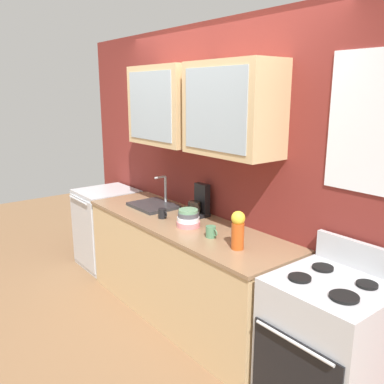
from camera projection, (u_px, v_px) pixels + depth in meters
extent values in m
plane|color=brown|center=(183.00, 314.00, 3.72)|extent=(10.00, 10.00, 0.00)
cube|color=maroon|center=(216.00, 172.00, 3.65)|extent=(4.31, 0.10, 2.54)
cube|color=tan|center=(167.00, 106.00, 3.70)|extent=(0.78, 0.36, 0.70)
cube|color=#9EADB7|center=(150.00, 106.00, 3.59)|extent=(0.66, 0.01, 0.59)
cube|color=tan|center=(233.00, 109.00, 3.04)|extent=(0.78, 0.36, 0.70)
cube|color=#9EADB7|center=(214.00, 110.00, 2.93)|extent=(0.66, 0.01, 0.59)
cube|color=white|center=(372.00, 123.00, 2.40)|extent=(0.57, 0.01, 0.85)
cube|color=tan|center=(183.00, 270.00, 3.62)|extent=(2.21, 0.65, 0.86)
cube|color=#8C6B4C|center=(182.00, 223.00, 3.51)|extent=(2.23, 0.67, 0.03)
cube|color=silver|center=(327.00, 349.00, 2.50)|extent=(0.65, 0.62, 0.89)
cube|color=black|center=(293.00, 381.00, 2.32)|extent=(0.60, 0.01, 0.53)
cylinder|color=silver|center=(292.00, 342.00, 2.24)|extent=(0.52, 0.02, 0.02)
cube|color=silver|center=(361.00, 256.00, 2.54)|extent=(0.62, 0.04, 0.18)
cylinder|color=black|center=(300.00, 278.00, 2.43)|extent=(0.14, 0.14, 0.02)
cylinder|color=black|center=(344.00, 297.00, 2.20)|extent=(0.16, 0.16, 0.02)
cylinder|color=black|center=(323.00, 268.00, 2.57)|extent=(0.13, 0.13, 0.02)
cylinder|color=black|center=(367.00, 285.00, 2.34)|extent=(0.12, 0.12, 0.02)
cube|color=#2D2D30|center=(153.00, 206.00, 3.94)|extent=(0.43, 0.35, 0.03)
cylinder|color=silver|center=(166.00, 189.00, 3.99)|extent=(0.02, 0.02, 0.25)
cylinder|color=silver|center=(160.00, 177.00, 3.93)|extent=(0.02, 0.12, 0.02)
cylinder|color=#D87F84|center=(188.00, 224.00, 3.38)|extent=(0.20, 0.20, 0.04)
cylinder|color=white|center=(188.00, 220.00, 3.37)|extent=(0.18, 0.18, 0.05)
cylinder|color=#4C4C54|center=(188.00, 215.00, 3.36)|extent=(0.17, 0.17, 0.05)
cylinder|color=#669972|center=(188.00, 212.00, 3.35)|extent=(0.16, 0.16, 0.04)
cylinder|color=#BF4C19|center=(238.00, 236.00, 2.88)|extent=(0.09, 0.09, 0.19)
sphere|color=yellow|center=(238.00, 218.00, 2.85)|extent=(0.10, 0.10, 0.10)
cylinder|color=black|center=(162.00, 213.00, 3.59)|extent=(0.07, 0.07, 0.09)
torus|color=black|center=(165.00, 214.00, 3.55)|extent=(0.06, 0.01, 0.06)
cylinder|color=#4C7F59|center=(211.00, 232.00, 3.12)|extent=(0.08, 0.08, 0.09)
torus|color=#4C7F59|center=(215.00, 233.00, 3.08)|extent=(0.06, 0.01, 0.06)
cube|color=silver|center=(108.00, 227.00, 4.72)|extent=(0.58, 0.62, 0.89)
cube|color=silver|center=(82.00, 233.00, 4.53)|extent=(0.55, 0.01, 0.80)
cylinder|color=silver|center=(78.00, 200.00, 4.42)|extent=(0.44, 0.02, 0.02)
cube|color=black|center=(196.00, 215.00, 3.64)|extent=(0.17, 0.20, 0.03)
cylinder|color=black|center=(194.00, 208.00, 3.61)|extent=(0.11, 0.11, 0.11)
cube|color=black|center=(202.00, 198.00, 3.65)|extent=(0.15, 0.06, 0.26)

